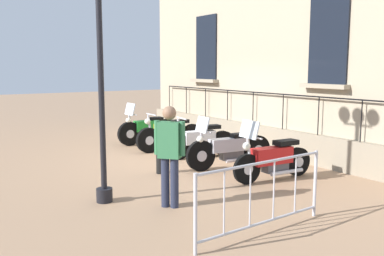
{
  "coord_description": "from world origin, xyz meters",
  "views": [
    {
      "loc": [
        6.03,
        8.8,
        2.33
      ],
      "look_at": [
        0.13,
        0.0,
        0.8
      ],
      "focal_mm": 39.69,
      "sensor_mm": 36.0,
      "label": 1
    }
  ],
  "objects_px": {
    "motorcycle_green": "(147,129)",
    "motorcycle_yellow": "(171,135)",
    "pedestrian_standing": "(170,151)",
    "motorcycle_red": "(273,159)",
    "motorcycle_silver": "(229,149)",
    "lamppost": "(99,6)",
    "motorcycle_white": "(201,142)",
    "crowd_barrier": "(262,194)",
    "bollard": "(161,151)"
  },
  "relations": [
    {
      "from": "motorcycle_white",
      "to": "bollard",
      "type": "distance_m",
      "value": 1.9
    },
    {
      "from": "motorcycle_red",
      "to": "lamppost",
      "type": "bearing_deg",
      "value": -9.41
    },
    {
      "from": "motorcycle_yellow",
      "to": "bollard",
      "type": "relative_size",
      "value": 2.16
    },
    {
      "from": "motorcycle_green",
      "to": "bollard",
      "type": "relative_size",
      "value": 2.02
    },
    {
      "from": "motorcycle_red",
      "to": "pedestrian_standing",
      "type": "height_order",
      "value": "pedestrian_standing"
    },
    {
      "from": "motorcycle_silver",
      "to": "bollard",
      "type": "relative_size",
      "value": 2.29
    },
    {
      "from": "motorcycle_silver",
      "to": "motorcycle_red",
      "type": "distance_m",
      "value": 1.36
    },
    {
      "from": "motorcycle_green",
      "to": "motorcycle_red",
      "type": "xyz_separation_m",
      "value": [
        -0.17,
        5.19,
        -0.0
      ]
    },
    {
      "from": "motorcycle_white",
      "to": "motorcycle_red",
      "type": "xyz_separation_m",
      "value": [
        0.04,
        2.65,
        0.03
      ]
    },
    {
      "from": "motorcycle_green",
      "to": "pedestrian_standing",
      "type": "bearing_deg",
      "value": 65.62
    },
    {
      "from": "motorcycle_red",
      "to": "lamppost",
      "type": "height_order",
      "value": "lamppost"
    },
    {
      "from": "bollard",
      "to": "pedestrian_standing",
      "type": "bearing_deg",
      "value": 64.2
    },
    {
      "from": "motorcycle_red",
      "to": "pedestrian_standing",
      "type": "bearing_deg",
      "value": 6.41
    },
    {
      "from": "motorcycle_red",
      "to": "lamppost",
      "type": "relative_size",
      "value": 0.42
    },
    {
      "from": "motorcycle_white",
      "to": "motorcycle_red",
      "type": "height_order",
      "value": "motorcycle_red"
    },
    {
      "from": "motorcycle_white",
      "to": "motorcycle_red",
      "type": "distance_m",
      "value": 2.65
    },
    {
      "from": "motorcycle_silver",
      "to": "pedestrian_standing",
      "type": "relative_size",
      "value": 1.31
    },
    {
      "from": "motorcycle_silver",
      "to": "crowd_barrier",
      "type": "distance_m",
      "value": 3.96
    },
    {
      "from": "motorcycle_silver",
      "to": "bollard",
      "type": "xyz_separation_m",
      "value": [
        1.59,
        -0.41,
        0.05
      ]
    },
    {
      "from": "motorcycle_yellow",
      "to": "crowd_barrier",
      "type": "bearing_deg",
      "value": 70.82
    },
    {
      "from": "bollard",
      "to": "lamppost",
      "type": "bearing_deg",
      "value": 33.52
    },
    {
      "from": "motorcycle_silver",
      "to": "pedestrian_standing",
      "type": "distance_m",
      "value": 3.12
    },
    {
      "from": "motorcycle_green",
      "to": "motorcycle_white",
      "type": "distance_m",
      "value": 2.55
    },
    {
      "from": "motorcycle_green",
      "to": "motorcycle_red",
      "type": "relative_size",
      "value": 1.0
    },
    {
      "from": "motorcycle_red",
      "to": "pedestrian_standing",
      "type": "distance_m",
      "value": 2.72
    },
    {
      "from": "motorcycle_red",
      "to": "bollard",
      "type": "bearing_deg",
      "value": -46.96
    },
    {
      "from": "lamppost",
      "to": "motorcycle_silver",
      "type": "bearing_deg",
      "value": -167.03
    },
    {
      "from": "motorcycle_silver",
      "to": "crowd_barrier",
      "type": "bearing_deg",
      "value": 57.9
    },
    {
      "from": "motorcycle_silver",
      "to": "pedestrian_standing",
      "type": "bearing_deg",
      "value": 32.56
    },
    {
      "from": "motorcycle_green",
      "to": "lamppost",
      "type": "bearing_deg",
      "value": 54.49
    },
    {
      "from": "motorcycle_green",
      "to": "crowd_barrier",
      "type": "relative_size",
      "value": 0.82
    },
    {
      "from": "motorcycle_white",
      "to": "motorcycle_yellow",
      "type": "bearing_deg",
      "value": -83.3
    },
    {
      "from": "motorcycle_red",
      "to": "motorcycle_silver",
      "type": "bearing_deg",
      "value": -87.35
    },
    {
      "from": "motorcycle_yellow",
      "to": "bollard",
      "type": "distance_m",
      "value": 2.63
    },
    {
      "from": "lamppost",
      "to": "motorcycle_white",
      "type": "bearing_deg",
      "value": -149.32
    },
    {
      "from": "motorcycle_silver",
      "to": "crowd_barrier",
      "type": "relative_size",
      "value": 0.93
    },
    {
      "from": "motorcycle_green",
      "to": "lamppost",
      "type": "xyz_separation_m",
      "value": [
        3.29,
        4.61,
        2.87
      ]
    },
    {
      "from": "crowd_barrier",
      "to": "motorcycle_silver",
      "type": "bearing_deg",
      "value": -122.1
    },
    {
      "from": "crowd_barrier",
      "to": "motorcycle_green",
      "type": "bearing_deg",
      "value": -105.54
    },
    {
      "from": "motorcycle_silver",
      "to": "lamppost",
      "type": "height_order",
      "value": "lamppost"
    },
    {
      "from": "motorcycle_green",
      "to": "motorcycle_yellow",
      "type": "distance_m",
      "value": 1.28
    },
    {
      "from": "motorcycle_yellow",
      "to": "pedestrian_standing",
      "type": "xyz_separation_m",
      "value": [
        2.54,
        4.2,
        0.53
      ]
    },
    {
      "from": "motorcycle_yellow",
      "to": "lamppost",
      "type": "bearing_deg",
      "value": 44.87
    },
    {
      "from": "motorcycle_green",
      "to": "motorcycle_white",
      "type": "height_order",
      "value": "motorcycle_green"
    },
    {
      "from": "lamppost",
      "to": "motorcycle_green",
      "type": "bearing_deg",
      "value": -125.51
    },
    {
      "from": "motorcycle_silver",
      "to": "motorcycle_green",
      "type": "bearing_deg",
      "value": -88.44
    },
    {
      "from": "motorcycle_green",
      "to": "bollard",
      "type": "height_order",
      "value": "motorcycle_green"
    },
    {
      "from": "motorcycle_silver",
      "to": "bollard",
      "type": "height_order",
      "value": "motorcycle_silver"
    },
    {
      "from": "motorcycle_green",
      "to": "motorcycle_silver",
      "type": "xyz_separation_m",
      "value": [
        -0.1,
        3.83,
        0.0
      ]
    },
    {
      "from": "motorcycle_green",
      "to": "lamppost",
      "type": "height_order",
      "value": "lamppost"
    }
  ]
}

